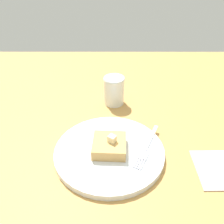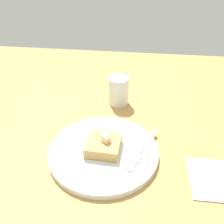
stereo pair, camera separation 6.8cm
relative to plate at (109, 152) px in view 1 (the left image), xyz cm
name	(u,v)px [view 1 (the left image)]	position (x,y,z in cm)	size (l,w,h in cm)	color
table_surface	(105,146)	(1.26, -4.34, -2.09)	(123.37, 123.37, 2.36)	#BA8846
plate	(109,152)	(0.00, 0.00, 0.00)	(26.52, 26.52, 1.56)	silver
toast_slice_center	(109,146)	(0.00, 0.00, 2.00)	(7.86, 7.89, 2.70)	tan
butter_pat_primary	(112,139)	(-0.64, 0.08, 4.20)	(1.70, 1.53, 1.70)	beige
fork	(146,149)	(-8.94, -0.18, 0.83)	(7.82, 15.20, 0.36)	silver
syrup_jar	(114,92)	(-1.25, -23.15, 3.14)	(6.50, 6.50, 8.92)	#542907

